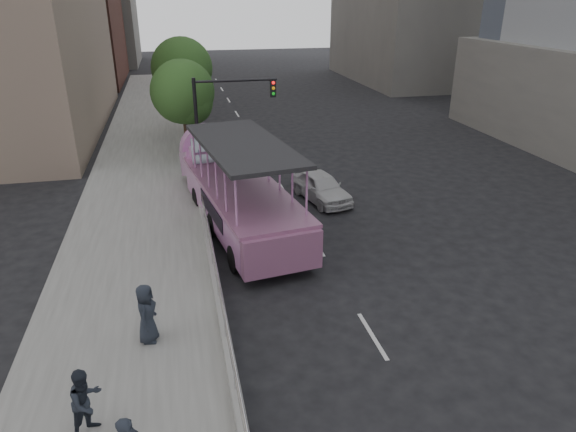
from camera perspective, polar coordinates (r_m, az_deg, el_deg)
name	(u,v)px	position (r m, az deg, el deg)	size (l,w,h in m)	color
ground	(319,302)	(16.39, 3.50, -9.52)	(160.00, 160.00, 0.00)	black
sidewalk	(142,199)	(24.84, -15.90, 1.88)	(5.50, 80.00, 0.30)	#9A9A95
kerb_wall	(213,269)	(17.38, -8.29, -5.82)	(0.24, 30.00, 0.36)	#AEAEA9
guardrail	(212,251)	(17.07, -8.42, -3.88)	(0.07, 22.00, 0.71)	silver
duck_boat	(234,189)	(21.65, -6.00, 3.04)	(4.41, 11.66, 3.78)	black
car	(321,187)	(23.95, 3.71, 3.27)	(1.57, 3.89, 1.33)	silver
pedestrian_mid	(86,402)	(12.11, -21.53, -18.66)	(0.78, 0.61, 1.61)	#222832
pedestrian_far	(147,313)	(14.30, -15.45, -10.40)	(0.82, 0.54, 1.68)	#222832
parking_sign	(201,169)	(23.66, -9.69, 5.20)	(0.10, 0.58, 2.57)	black
traffic_signal	(220,112)	(26.34, -7.56, 11.40)	(4.20, 0.32, 5.20)	black
street_tree_near	(185,95)	(29.55, -11.42, 13.09)	(3.52, 3.52, 5.72)	#3A281A
street_tree_far	(184,71)	(35.42, -11.51, 15.54)	(3.97, 3.97, 6.45)	#3A281A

